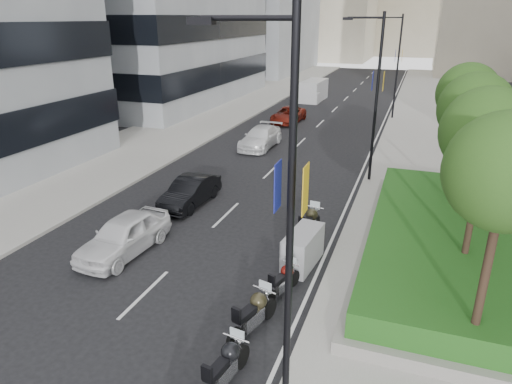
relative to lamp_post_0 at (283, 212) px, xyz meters
The scene contains 23 objects.
sidewalk_right 29.82m from the lamp_post_0, 80.49° to the left, with size 10.00×100.00×0.15m, color #9E9B93.
sidewalk_left 33.56m from the lamp_post_0, 119.10° to the left, with size 8.00×100.00×0.15m, color #9E9B93.
lane_edge 29.44m from the lamp_post_0, 90.88° to the left, with size 0.12×100.00×0.01m, color silver.
lane_centre 29.97m from the lamp_post_0, 101.01° to the left, with size 0.12×100.00×0.01m, color silver.
planter 11.73m from the lamp_post_0, 56.95° to the left, with size 10.00×14.00×0.40m, color gray.
hedge 11.50m from the lamp_post_0, 56.95° to the left, with size 9.40×13.40×0.80m, color #245017.
tree_0 5.30m from the lamp_post_0, 34.56° to the left, with size 2.80×2.80×6.30m.
tree_1 8.25m from the lamp_post_0, 58.11° to the left, with size 2.80×2.80×6.30m.
tree_2 11.84m from the lamp_post_0, 68.40° to the left, with size 2.80×2.80×6.30m.
tree_3 15.62m from the lamp_post_0, 73.81° to the left, with size 2.80×2.80×6.30m.
lamp_post_0 is the anchor object (origin of this frame).
lamp_post_1 17.00m from the lamp_post_0, 90.00° to the left, with size 2.34×0.45×9.00m.
lamp_post_2 35.00m from the lamp_post_0, 90.00° to the left, with size 2.34×0.45×9.00m.
motorcycle_2 4.68m from the lamp_post_0, behind, with size 0.76×2.27×1.14m.
motorcycle_3 5.25m from the lamp_post_0, 122.19° to the left, with size 0.93×2.33×1.19m.
motorcycle_4 6.52m from the lamp_post_0, 105.20° to the left, with size 0.82×1.99×1.02m.
motorcycle_5 8.03m from the lamp_post_0, 99.40° to the left, with size 1.16×2.40×1.38m.
motorcycle_6 10.12m from the lamp_post_0, 98.98° to the left, with size 0.81×2.42×1.21m.
car_a 10.45m from the lamp_post_0, 146.44° to the left, with size 1.80×4.47×1.52m, color white.
car_b 13.83m from the lamp_post_0, 126.44° to the left, with size 1.45×4.16×1.37m, color black.
car_c 23.67m from the lamp_post_0, 110.16° to the left, with size 2.02×4.96×1.44m, color white.
car_d 31.90m from the lamp_post_0, 105.44° to the left, with size 2.24×4.85×1.35m, color maroon.
delivery_van 43.33m from the lamp_post_0, 101.88° to the left, with size 2.20×5.33×2.21m.
Camera 1 is at (6.44, -7.08, 8.71)m, focal length 32.00 mm.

